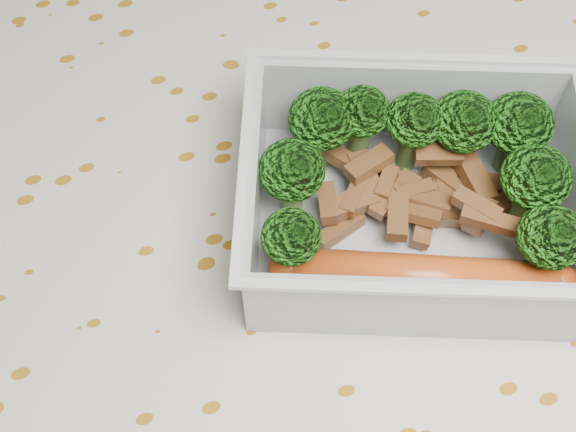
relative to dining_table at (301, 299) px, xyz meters
name	(u,v)px	position (x,y,z in m)	size (l,w,h in m)	color
dining_table	(301,299)	(0.00, 0.00, 0.00)	(1.40, 0.90, 0.75)	brown
tablecloth	(302,264)	(0.00, 0.00, 0.05)	(1.46, 0.96, 0.19)	silver
lunch_container	(413,206)	(0.06, -0.01, 0.11)	(0.22, 0.19, 0.06)	silver
broccoli_florets	(424,157)	(0.07, 0.00, 0.13)	(0.17, 0.14, 0.05)	#608C3F
meat_pile	(418,194)	(0.06, -0.01, 0.11)	(0.11, 0.10, 0.03)	brown
sausage	(423,277)	(0.05, -0.05, 0.11)	(0.15, 0.07, 0.02)	#D04F18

